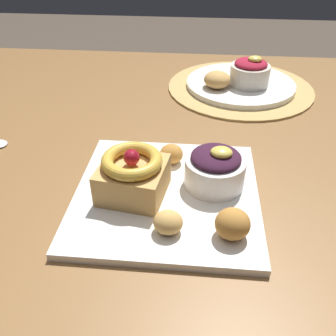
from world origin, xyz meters
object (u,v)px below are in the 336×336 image
object	(u,v)px
fritter_front	(233,224)
fritter_middle	(168,222)
fritter_back	(171,154)
back_plate	(240,84)
berry_ramekin	(215,168)
back_ramekin	(250,72)
cake_slice	(133,175)
front_plate	(167,194)
back_pastry	(217,80)

from	to	relation	value
fritter_front	fritter_middle	size ratio (longest dim) A/B	1.17
fritter_back	back_plate	distance (m)	0.36
fritter_front	fritter_back	xyz separation A→B (m)	(-0.09, 0.16, -0.00)
berry_ramekin	back_plate	world-z (taller)	berry_ramekin
fritter_back	back_ramekin	distance (m)	0.36
berry_ramekin	back_ramekin	world-z (taller)	back_ramekin
cake_slice	berry_ramekin	size ratio (longest dim) A/B	1.15
fritter_back	back_plate	xyz separation A→B (m)	(0.13, 0.34, -0.02)
cake_slice	fritter_middle	world-z (taller)	cake_slice
fritter_middle	back_ramekin	xyz separation A→B (m)	(0.14, 0.48, 0.02)
fritter_back	back_plate	world-z (taller)	fritter_back
cake_slice	back_plate	xyz separation A→B (m)	(0.18, 0.42, -0.03)
cake_slice	fritter_back	bearing A→B (deg)	60.12
front_plate	fritter_front	world-z (taller)	fritter_front
cake_slice	fritter_middle	size ratio (longest dim) A/B	2.70
fritter_back	front_plate	bearing A→B (deg)	-90.30
back_pastry	berry_ramekin	bearing A→B (deg)	-91.50
fritter_back	fritter_front	bearing A→B (deg)	-60.14
back_pastry	back_plate	bearing A→B (deg)	33.39
fritter_front	berry_ramekin	bearing A→B (deg)	101.34
fritter_front	fritter_middle	distance (m)	0.08
cake_slice	fritter_front	distance (m)	0.16
front_plate	cake_slice	size ratio (longest dim) A/B	2.61
back_ramekin	fritter_back	bearing A→B (deg)	-115.03
back_ramekin	front_plate	bearing A→B (deg)	-110.80
back_ramekin	back_pastry	xyz separation A→B (m)	(-0.07, -0.02, -0.01)
back_plate	cake_slice	bearing A→B (deg)	-113.40
berry_ramekin	back_pastry	xyz separation A→B (m)	(0.01, 0.35, -0.01)
cake_slice	fritter_front	size ratio (longest dim) A/B	2.31
back_ramekin	back_pastry	distance (m)	0.08
front_plate	back_plate	xyz separation A→B (m)	(0.14, 0.41, 0.01)
front_plate	fritter_front	size ratio (longest dim) A/B	6.01
cake_slice	berry_ramekin	bearing A→B (deg)	15.42
cake_slice	back_pastry	bearing A→B (deg)	71.88
fritter_front	fritter_back	world-z (taller)	fritter_front
cake_slice	fritter_middle	bearing A→B (deg)	-51.91
back_plate	fritter_front	bearing A→B (deg)	-95.18
cake_slice	back_ramekin	world-z (taller)	cake_slice
berry_ramekin	fritter_back	world-z (taller)	berry_ramekin
fritter_front	back_plate	world-z (taller)	fritter_front
front_plate	fritter_middle	xyz separation A→B (m)	(0.01, -0.08, 0.02)
fritter_middle	fritter_back	world-z (taller)	fritter_back
berry_ramekin	back_ramekin	size ratio (longest dim) A/B	1.00
back_plate	back_pastry	world-z (taller)	back_pastry
fritter_front	fritter_middle	bearing A→B (deg)	179.61
fritter_back	back_ramekin	size ratio (longest dim) A/B	0.42
back_ramekin	fritter_middle	bearing A→B (deg)	-106.52
berry_ramekin	fritter_middle	distance (m)	0.12
berry_ramekin	fritter_front	bearing A→B (deg)	-78.66
cake_slice	back_plate	bearing A→B (deg)	66.60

